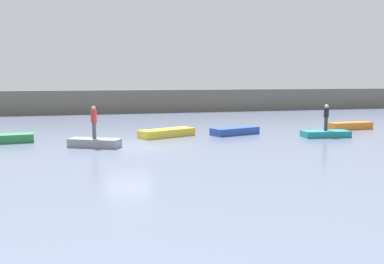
{
  "coord_description": "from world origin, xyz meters",
  "views": [
    {
      "loc": [
        -2.36,
        -23.08,
        3.76
      ],
      "look_at": [
        4.25,
        2.03,
        0.43
      ],
      "focal_mm": 38.7,
      "sensor_mm": 36.0,
      "label": 1
    }
  ],
  "objects": [
    {
      "name": "ground_plane",
      "position": [
        0.0,
        0.0,
        0.0
      ],
      "size": [
        120.0,
        120.0,
        0.0
      ],
      "primitive_type": "plane",
      "color": "slate"
    },
    {
      "name": "rowboat_blue",
      "position": [
        7.61,
        3.28,
        0.24
      ],
      "size": [
        3.59,
        2.19,
        0.48
      ],
      "primitive_type": "cube",
      "rotation": [
        0.0,
        0.0,
        0.31
      ],
      "color": "#2B4CAD",
      "rests_on": "ground_plane"
    },
    {
      "name": "rowboat_orange",
      "position": [
        17.06,
        3.82,
        0.27
      ],
      "size": [
        3.49,
        1.13,
        0.53
      ],
      "primitive_type": "cube",
      "rotation": [
        0.0,
        0.0,
        0.06
      ],
      "color": "orange",
      "rests_on": "ground_plane"
    },
    {
      "name": "rowboat_grey",
      "position": [
        -1.82,
        0.26,
        0.24
      ],
      "size": [
        2.99,
        2.17,
        0.48
      ],
      "primitive_type": "cube",
      "rotation": [
        0.0,
        0.0,
        -0.47
      ],
      "color": "gray",
      "rests_on": "ground_plane"
    },
    {
      "name": "person_red_shirt",
      "position": [
        -1.82,
        0.26,
        1.49
      ],
      "size": [
        0.32,
        0.32,
        1.82
      ],
      "color": "#4C4C56",
      "rests_on": "rowboat_grey"
    },
    {
      "name": "person_dark_shirt",
      "position": [
        12.89,
        0.57,
        1.38
      ],
      "size": [
        0.32,
        0.32,
        1.72
      ],
      "color": "#38332D",
      "rests_on": "rowboat_teal"
    },
    {
      "name": "embankment_wall",
      "position": [
        0.0,
        23.56,
        1.27
      ],
      "size": [
        80.0,
        1.2,
        2.54
      ],
      "primitive_type": "cube",
      "color": "#666056",
      "rests_on": "ground_plane"
    },
    {
      "name": "rowboat_teal",
      "position": [
        12.89,
        0.57,
        0.21
      ],
      "size": [
        3.14,
        1.54,
        0.42
      ],
      "primitive_type": "cube",
      "rotation": [
        0.0,
        0.0,
        -0.11
      ],
      "color": "teal",
      "rests_on": "ground_plane"
    },
    {
      "name": "rowboat_yellow",
      "position": [
        2.9,
        3.44,
        0.25
      ],
      "size": [
        3.99,
        2.63,
        0.5
      ],
      "primitive_type": "cube",
      "rotation": [
        0.0,
        0.0,
        0.4
      ],
      "color": "gold",
      "rests_on": "ground_plane"
    }
  ]
}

